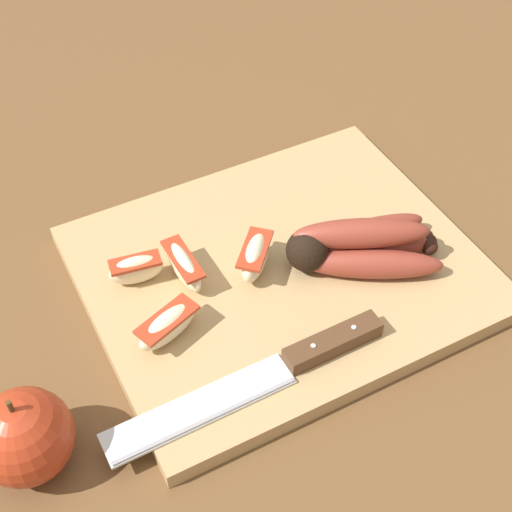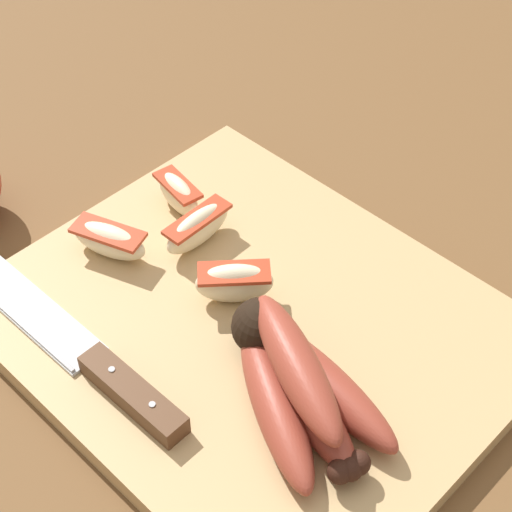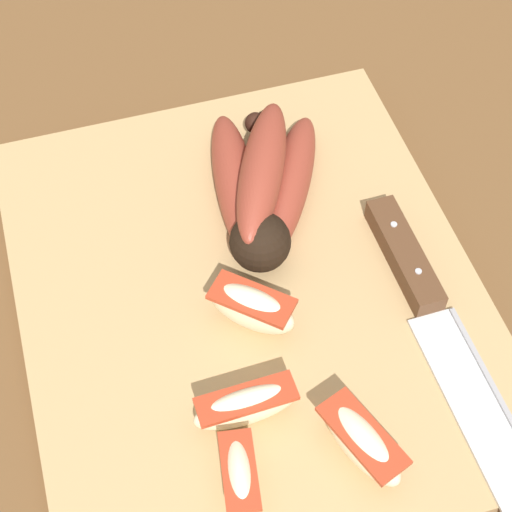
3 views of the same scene
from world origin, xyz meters
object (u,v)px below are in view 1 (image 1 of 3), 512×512
at_px(apple_wedge_middle, 255,257).
at_px(whole_apple, 24,437).
at_px(apple_wedge_near, 183,266).
at_px(apple_wedge_far, 136,269).
at_px(apple_wedge_extra, 168,325).
at_px(banana_bunch, 359,246).
at_px(chefs_knife, 289,364).

xyz_separation_m(apple_wedge_middle, whole_apple, (-0.27, -0.09, 0.00)).
xyz_separation_m(apple_wedge_near, apple_wedge_far, (-0.04, 0.02, 0.00)).
bearing_deg(apple_wedge_extra, apple_wedge_near, 54.98).
bearing_deg(banana_bunch, whole_apple, -171.43).
relative_size(apple_wedge_near, whole_apple, 0.75).
height_order(chefs_knife, apple_wedge_extra, apple_wedge_extra).
bearing_deg(apple_wedge_extra, banana_bunch, -0.10).
relative_size(apple_wedge_middle, apple_wedge_extra, 0.86).
relative_size(apple_wedge_near, apple_wedge_far, 1.22).
bearing_deg(apple_wedge_near, whole_apple, -148.93).
distance_m(banana_bunch, apple_wedge_extra, 0.22).
distance_m(banana_bunch, whole_apple, 0.37).
bearing_deg(apple_wedge_extra, apple_wedge_far, 90.58).
xyz_separation_m(apple_wedge_middle, apple_wedge_far, (-0.11, 0.04, -0.00)).
relative_size(banana_bunch, whole_apple, 1.71).
distance_m(chefs_knife, apple_wedge_far, 0.19).
xyz_separation_m(banana_bunch, apple_wedge_middle, (-0.10, 0.04, -0.00)).
height_order(apple_wedge_far, apple_wedge_extra, apple_wedge_far).
bearing_deg(apple_wedge_near, apple_wedge_middle, -19.34).
height_order(apple_wedge_near, whole_apple, whole_apple).
height_order(apple_wedge_near, apple_wedge_extra, apple_wedge_near).
xyz_separation_m(banana_bunch, apple_wedge_far, (-0.22, 0.08, -0.00)).
xyz_separation_m(chefs_knife, whole_apple, (-0.24, 0.03, 0.02)).
distance_m(banana_bunch, chefs_knife, 0.16).
bearing_deg(chefs_knife, banana_bunch, 33.15).
bearing_deg(apple_wedge_far, whole_apple, -138.14).
bearing_deg(apple_wedge_far, apple_wedge_near, -21.52).
relative_size(banana_bunch, apple_wedge_extra, 2.24).
height_order(chefs_knife, whole_apple, whole_apple).
xyz_separation_m(banana_bunch, whole_apple, (-0.37, -0.06, 0.00)).
bearing_deg(whole_apple, apple_wedge_extra, 20.09).
xyz_separation_m(banana_bunch, chefs_knife, (-0.13, -0.09, -0.02)).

